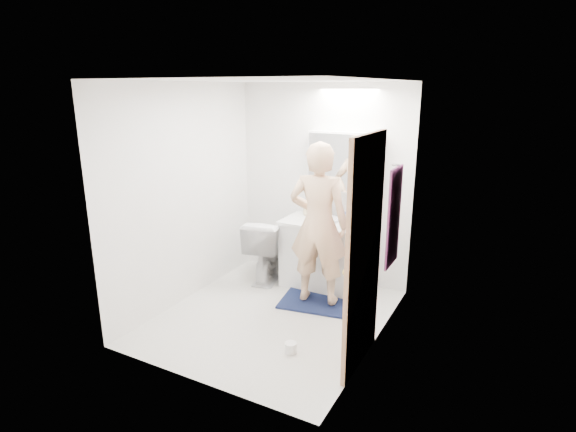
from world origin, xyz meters
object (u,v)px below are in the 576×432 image
Objects in this scene: medicine_cabinet at (344,162)px; soap_bottle_b at (319,209)px; toilet at (268,249)px; toilet_paper_roll at (291,348)px; person at (319,224)px; soap_bottle_a at (307,206)px; vanity_cabinet at (322,255)px; toothbrush_cup at (342,216)px.

medicine_cabinet reaches higher than soap_bottle_b.
toilet_paper_roll is (1.03, -1.37, -0.35)m from toilet.
person is 9.90× the size of soap_bottle_b.
soap_bottle_a is 1.35× the size of soap_bottle_b.
vanity_cabinet is at bearing 178.35° from toilet.
medicine_cabinet is at bearing 52.23° from vanity_cabinet.
toothbrush_cup is (0.01, -0.05, -0.63)m from medicine_cabinet.
medicine_cabinet is 8.00× the size of toilet_paper_roll.
person is 16.05× the size of toilet_paper_roll.
toilet is 1.05m from person.
toilet_paper_roll is (0.18, -1.69, -1.45)m from medicine_cabinet.
person is at bearing -54.81° from soap_bottle_a.
medicine_cabinet is 3.67× the size of soap_bottle_a.
person is at bearing -66.44° from soap_bottle_b.
soap_bottle_b is (-0.29, -0.03, -0.59)m from medicine_cabinet.
person is (-0.01, -0.68, -0.57)m from medicine_cabinet.
toilet is at bearing -162.18° from toothbrush_cup.
soap_bottle_a reaches higher than toilet_paper_roll.
toilet is (-0.69, -0.11, 0.01)m from vanity_cabinet.
person is (0.15, -0.47, 0.54)m from vanity_cabinet.
vanity_cabinet is 0.56m from soap_bottle_b.
person is at bearing -91.63° from toothbrush_cup.
toilet is at bearing 127.10° from toilet_paper_roll.
person is 7.36× the size of soap_bottle_a.
soap_bottle_b is at bearing 106.06° from toilet_paper_roll.
toilet is 0.45× the size of person.
medicine_cabinet is 0.72m from soap_bottle_a.
vanity_cabinet is 8.18× the size of toilet_paper_roll.
toilet is at bearing -152.02° from soap_bottle_b.
vanity_cabinet is at bearing -53.88° from soap_bottle_b.
medicine_cabinet is 0.66m from soap_bottle_b.
person is 0.76m from soap_bottle_a.
person is (0.84, -0.35, 0.53)m from toilet.
soap_bottle_b is 0.30m from toothbrush_cup.
toothbrush_cup is 1.84m from toilet_paper_roll.
vanity_cabinet is 1.14m from medicine_cabinet.
soap_bottle_b is (0.15, 0.03, -0.03)m from soap_bottle_a.
soap_bottle_a is at bearing -172.36° from medicine_cabinet.
medicine_cabinet reaches higher than toilet_paper_roll.
toilet is 1.01m from toothbrush_cup.
medicine_cabinet is at bearing 7.64° from soap_bottle_a.
toothbrush_cup is at bearing 1.26° from soap_bottle_a.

